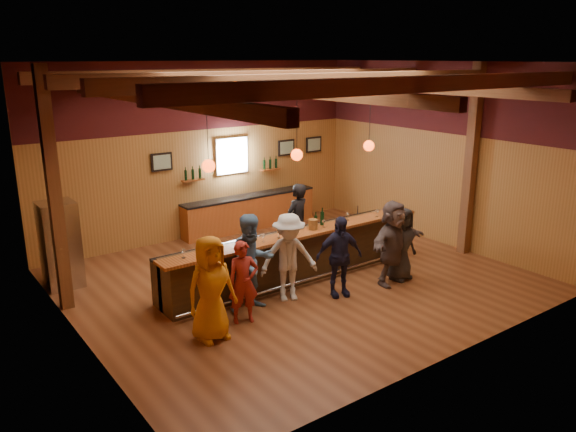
% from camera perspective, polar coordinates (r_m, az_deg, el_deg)
% --- Properties ---
extents(room, '(9.04, 9.00, 4.52)m').
position_cam_1_polar(room, '(11.32, 0.73, 8.83)').
color(room, brown).
rests_on(room, ground).
extents(bar_counter, '(6.30, 1.07, 1.11)m').
position_cam_1_polar(bar_counter, '(12.03, 0.49, -3.94)').
color(bar_counter, black).
rests_on(bar_counter, ground).
extents(back_bar_cabinet, '(4.00, 0.52, 0.95)m').
position_cam_1_polar(back_bar_cabinet, '(15.49, -3.88, 0.42)').
color(back_bar_cabinet, brown).
rests_on(back_bar_cabinet, ground).
extents(window, '(0.95, 0.09, 0.95)m').
position_cam_1_polar(window, '(15.14, -5.74, 6.12)').
color(window, silver).
rests_on(window, room).
extents(framed_pictures, '(5.35, 0.05, 0.45)m').
position_cam_1_polar(framed_pictures, '(15.57, -2.97, 6.64)').
color(framed_pictures, black).
rests_on(framed_pictures, room).
extents(wine_shelves, '(3.00, 0.18, 0.30)m').
position_cam_1_polar(wine_shelves, '(15.16, -5.57, 4.48)').
color(wine_shelves, brown).
rests_on(wine_shelves, room).
extents(pendant_lights, '(4.24, 0.24, 1.37)m').
position_cam_1_polar(pendant_lights, '(11.35, 0.90, 6.27)').
color(pendant_lights, black).
rests_on(pendant_lights, room).
extents(stainless_fridge, '(0.70, 0.70, 1.80)m').
position_cam_1_polar(stainless_fridge, '(12.39, -22.15, -2.72)').
color(stainless_fridge, silver).
rests_on(stainless_fridge, ground).
extents(customer_orange, '(0.91, 0.61, 1.82)m').
position_cam_1_polar(customer_orange, '(9.45, -7.84, -7.30)').
color(customer_orange, orange).
rests_on(customer_orange, ground).
extents(customer_redvest, '(0.64, 0.51, 1.51)m').
position_cam_1_polar(customer_redvest, '(10.03, -4.56, -6.73)').
color(customer_redvest, maroon).
rests_on(customer_redvest, ground).
extents(customer_denim, '(0.93, 0.74, 1.86)m').
position_cam_1_polar(customer_denim, '(10.44, -3.66, -4.75)').
color(customer_denim, '#4F769F').
rests_on(customer_denim, ground).
extents(customer_white, '(1.29, 1.01, 1.75)m').
position_cam_1_polar(customer_white, '(10.85, 0.07, -4.23)').
color(customer_white, beige).
rests_on(customer_white, ground).
extents(customer_navy, '(1.04, 0.68, 1.64)m').
position_cam_1_polar(customer_navy, '(11.10, 5.21, -4.12)').
color(customer_navy, '#1C1C38').
rests_on(customer_navy, ground).
extents(customer_brown, '(1.72, 0.79, 1.79)m').
position_cam_1_polar(customer_brown, '(11.82, 10.60, -2.68)').
color(customer_brown, '#594947').
rests_on(customer_brown, ground).
extents(customer_dark, '(0.83, 0.59, 1.58)m').
position_cam_1_polar(customer_dark, '(12.11, 11.46, -2.78)').
color(customer_dark, '#252527').
rests_on(customer_dark, ground).
extents(bartender, '(0.76, 0.60, 1.84)m').
position_cam_1_polar(bartender, '(12.90, 0.91, -0.68)').
color(bartender, black).
rests_on(bartender, ground).
extents(ice_bucket, '(0.20, 0.20, 0.22)m').
position_cam_1_polar(ice_bucket, '(11.77, 2.56, -0.85)').
color(ice_bucket, brown).
rests_on(ice_bucket, bar_counter).
extents(bottle_a, '(0.07, 0.07, 0.32)m').
position_cam_1_polar(bottle_a, '(11.96, 2.83, -0.49)').
color(bottle_a, black).
rests_on(bottle_a, bar_counter).
extents(bottle_b, '(0.08, 0.08, 0.38)m').
position_cam_1_polar(bottle_b, '(12.06, 3.49, -0.23)').
color(bottle_b, black).
rests_on(bottle_b, bar_counter).
extents(glass_a, '(0.08, 0.08, 0.19)m').
position_cam_1_polar(glass_a, '(10.27, -10.61, -3.51)').
color(glass_a, silver).
rests_on(glass_a, bar_counter).
extents(glass_b, '(0.08, 0.08, 0.18)m').
position_cam_1_polar(glass_b, '(10.47, -7.18, -2.99)').
color(glass_b, silver).
rests_on(glass_b, bar_counter).
extents(glass_c, '(0.08, 0.08, 0.18)m').
position_cam_1_polar(glass_c, '(10.81, -4.74, -2.30)').
color(glass_c, silver).
rests_on(glass_c, bar_counter).
extents(glass_d, '(0.08, 0.08, 0.17)m').
position_cam_1_polar(glass_d, '(10.96, -2.55, -2.05)').
color(glass_d, silver).
rests_on(glass_d, bar_counter).
extents(glass_e, '(0.07, 0.07, 0.16)m').
position_cam_1_polar(glass_e, '(11.19, -0.95, -1.68)').
color(glass_e, silver).
rests_on(glass_e, bar_counter).
extents(glass_f, '(0.08, 0.08, 0.17)m').
position_cam_1_polar(glass_f, '(11.91, 3.66, -0.59)').
color(glass_f, silver).
rests_on(glass_f, bar_counter).
extents(glass_g, '(0.08, 0.08, 0.18)m').
position_cam_1_polar(glass_g, '(12.46, 6.07, 0.14)').
color(glass_g, silver).
rests_on(glass_g, bar_counter).
extents(glass_h, '(0.07, 0.07, 0.16)m').
position_cam_1_polar(glass_h, '(12.84, 9.04, 0.45)').
color(glass_h, silver).
rests_on(glass_h, bar_counter).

